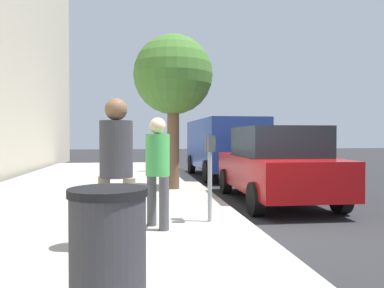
% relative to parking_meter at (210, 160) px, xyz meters
% --- Properties ---
extents(ground_plane, '(80.00, 80.00, 0.00)m').
position_rel_parking_meter_xyz_m(ground_plane, '(0.26, -0.65, -1.17)').
color(ground_plane, '#232326').
rests_on(ground_plane, ground).
extents(sidewalk_slab, '(28.00, 6.00, 0.15)m').
position_rel_parking_meter_xyz_m(sidewalk_slab, '(0.26, 2.35, -1.09)').
color(sidewalk_slab, gray).
rests_on(sidewalk_slab, ground_plane).
extents(parking_meter, '(0.36, 0.12, 1.41)m').
position_rel_parking_meter_xyz_m(parking_meter, '(0.00, 0.00, 0.00)').
color(parking_meter, gray).
rests_on(parking_meter, sidewalk_slab).
extents(pedestrian_at_meter, '(0.47, 0.37, 1.68)m').
position_rel_parking_meter_xyz_m(pedestrian_at_meter, '(-0.31, 0.87, -0.04)').
color(pedestrian_at_meter, '#47474C').
rests_on(pedestrian_at_meter, sidewalk_slab).
extents(pedestrian_bystander, '(0.41, 0.47, 1.87)m').
position_rel_parking_meter_xyz_m(pedestrian_bystander, '(-1.29, 1.42, 0.10)').
color(pedestrian_bystander, '#726656').
rests_on(pedestrian_bystander, sidewalk_slab).
extents(parked_sedan_near, '(4.45, 2.06, 1.77)m').
position_rel_parking_meter_xyz_m(parked_sedan_near, '(2.33, -2.00, -0.27)').
color(parked_sedan_near, maroon).
rests_on(parked_sedan_near, ground_plane).
extents(parked_van_far, '(5.24, 2.20, 2.18)m').
position_rel_parking_meter_xyz_m(parked_van_far, '(7.85, -2.00, 0.09)').
color(parked_van_far, navy).
rests_on(parked_van_far, ground_plane).
extents(street_tree, '(2.11, 2.11, 4.10)m').
position_rel_parking_meter_xyz_m(street_tree, '(3.92, 0.25, 1.98)').
color(street_tree, brown).
rests_on(street_tree, sidewalk_slab).
extents(traffic_signal, '(0.24, 0.44, 3.60)m').
position_rel_parking_meter_xyz_m(traffic_signal, '(8.74, -0.21, 1.41)').
color(traffic_signal, black).
rests_on(traffic_signal, sidewalk_slab).
extents(trash_bin, '(0.59, 0.59, 1.01)m').
position_rel_parking_meter_xyz_m(trash_bin, '(-3.16, 1.37, -0.51)').
color(trash_bin, '#2D2D33').
rests_on(trash_bin, sidewalk_slab).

